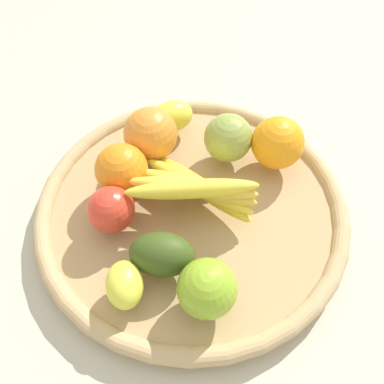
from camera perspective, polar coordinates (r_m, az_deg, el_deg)
The scene contains 12 objects.
ground_plane at distance 0.63m, azimuth -0.00°, elevation -3.24°, with size 2.40×2.40×0.00m, color #B9B9A3.
basket at distance 0.62m, azimuth -0.00°, elevation -2.21°, with size 0.47×0.47×0.04m.
apple_0 at distance 0.56m, azimuth -11.27°, elevation -2.44°, with size 0.07×0.07×0.07m, color red.
orange_0 at distance 0.64m, azimuth -5.83°, elevation 8.07°, with size 0.08×0.08×0.08m, color orange.
apple_2 at distance 0.64m, azimuth 5.10°, elevation 7.57°, with size 0.08×0.08×0.08m, color #8DA246.
banana_bunch at distance 0.57m, azimuth 0.52°, elevation 0.64°, with size 0.18×0.16×0.07m.
orange_2 at distance 0.60m, azimuth -9.86°, elevation 3.13°, with size 0.08×0.08×0.08m, color orange.
avocado at distance 0.52m, azimuth -4.25°, elevation -8.72°, with size 0.08×0.06×0.06m, color #364C18.
apple_1 at distance 0.49m, azimuth 2.13°, elevation -13.37°, with size 0.07×0.07×0.07m, color #88B229.
orange_1 at distance 0.64m, azimuth 11.93°, elevation 6.77°, with size 0.08×0.08×0.08m, color orange.
lemon_0 at distance 0.69m, azimuth -2.78°, elevation 10.58°, with size 0.07×0.05×0.05m, color yellow.
lemon_1 at distance 0.51m, azimuth -9.45°, elevation -12.71°, with size 0.06×0.05×0.05m, color #DEE242.
Camera 1 is at (-0.26, 0.25, 0.52)m, focal length 38.00 mm.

